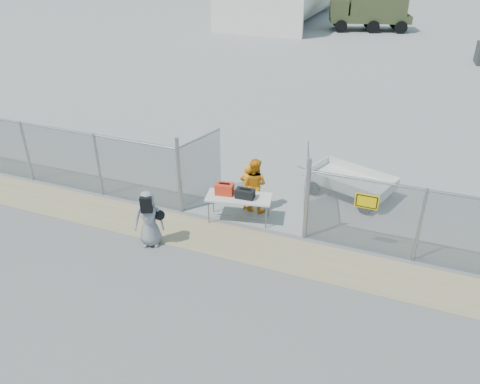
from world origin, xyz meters
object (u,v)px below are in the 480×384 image
at_px(folding_table, 239,208).
at_px(visitor, 149,219).
at_px(security_worker_left, 249,187).
at_px(utility_trailer, 350,184).
at_px(security_worker_right, 254,185).

relative_size(folding_table, visitor, 1.17).
distance_m(security_worker_left, visitor, 3.37).
relative_size(security_worker_left, utility_trailer, 0.46).
relative_size(security_worker_left, security_worker_right, 0.91).
bearing_deg(folding_table, visitor, -143.36).
bearing_deg(security_worker_left, security_worker_right, -150.42).
relative_size(visitor, utility_trailer, 0.48).
distance_m(security_worker_right, utility_trailer, 3.41).
distance_m(security_worker_left, utility_trailer, 3.57).
bearing_deg(utility_trailer, security_worker_right, -123.59).
distance_m(security_worker_left, security_worker_right, 0.19).
bearing_deg(visitor, folding_table, 25.03).
xyz_separation_m(folding_table, utility_trailer, (2.88, 2.84, 0.01)).
xyz_separation_m(folding_table, security_worker_right, (0.20, 0.78, 0.47)).
bearing_deg(security_worker_left, folding_table, 88.14).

